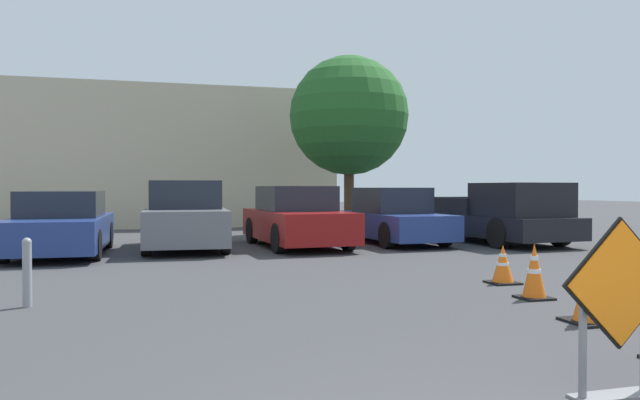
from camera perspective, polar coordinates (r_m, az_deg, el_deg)
ground_plane at (r=12.73m, az=-8.32°, el=-5.57°), size 96.00×96.00×0.00m
road_closed_sign at (r=4.90m, az=25.64°, el=-8.37°), size 0.93×0.20×1.29m
traffic_cone_second at (r=7.54m, az=23.54°, el=-7.33°), size 0.52×0.52×0.80m
traffic_cone_third at (r=8.86m, az=19.00°, el=-6.22°), size 0.41×0.41×0.74m
traffic_cone_fourth at (r=10.10m, az=16.38°, el=-5.71°), size 0.44×0.44×0.60m
parked_car_second at (r=14.93m, az=-22.56°, el=-2.15°), size 2.04×4.58×1.41m
parked_car_third at (r=15.34m, az=-12.20°, el=-1.61°), size 2.08×4.30×1.65m
parked_car_fourth at (r=15.61m, az=-2.14°, el=-1.73°), size 2.07×4.40×1.52m
parked_car_fifth at (r=16.78m, az=6.65°, el=-1.63°), size 1.94×4.36×1.48m
pickup_truck at (r=17.25m, az=16.25°, el=-1.44°), size 2.29×5.14×1.61m
bollard_nearest at (r=8.60m, az=-25.21°, el=-5.84°), size 0.12×0.12×0.87m
building_facade_backdrop at (r=25.58m, az=-17.53°, el=3.65°), size 15.93×5.00×5.25m
street_tree_behind_lot at (r=20.10m, az=2.67°, el=7.68°), size 3.80×3.80×5.68m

